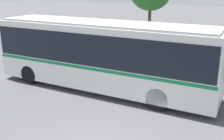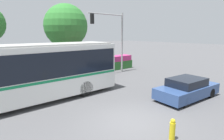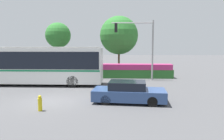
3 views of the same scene
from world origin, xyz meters
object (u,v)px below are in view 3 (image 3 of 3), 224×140
at_px(sedan_foreground, 129,92).
at_px(traffic_light_pole, 142,41).
at_px(street_tree_left, 58,35).
at_px(city_bus, 38,63).
at_px(fire_hydrant, 40,103).
at_px(street_tree_centre, 119,35).

relative_size(sedan_foreground, traffic_light_pole, 0.75).
bearing_deg(sedan_foreground, street_tree_left, 126.27).
height_order(city_bus, traffic_light_pole, traffic_light_pole).
xyz_separation_m(traffic_light_pole, fire_hydrant, (-6.52, -10.81, -3.60)).
xyz_separation_m(city_bus, fire_hydrant, (3.05, -7.66, -1.53)).
height_order(city_bus, fire_hydrant, city_bus).
distance_m(sedan_foreground, fire_hydrant, 5.24).
xyz_separation_m(street_tree_left, street_tree_centre, (7.78, 0.52, 0.02)).
xyz_separation_m(city_bus, traffic_light_pole, (9.56, 3.15, 2.07)).
distance_m(sedan_foreground, street_tree_centre, 15.12).
height_order(traffic_light_pole, street_tree_centre, street_tree_centre).
relative_size(traffic_light_pole, fire_hydrant, 7.09).
xyz_separation_m(sedan_foreground, street_tree_centre, (-0.70, 14.49, 4.25)).
bearing_deg(traffic_light_pole, city_bus, 18.23).
bearing_deg(sedan_foreground, fire_hydrant, -152.96).
height_order(street_tree_left, street_tree_centre, street_tree_centre).
relative_size(sedan_foreground, fire_hydrant, 5.35).
relative_size(city_bus, traffic_light_pole, 1.88).
distance_m(city_bus, street_tree_centre, 11.74).
distance_m(street_tree_centre, fire_hydrant, 17.55).
relative_size(traffic_light_pole, street_tree_centre, 0.83).
bearing_deg(street_tree_centre, traffic_light_pole, -67.29).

